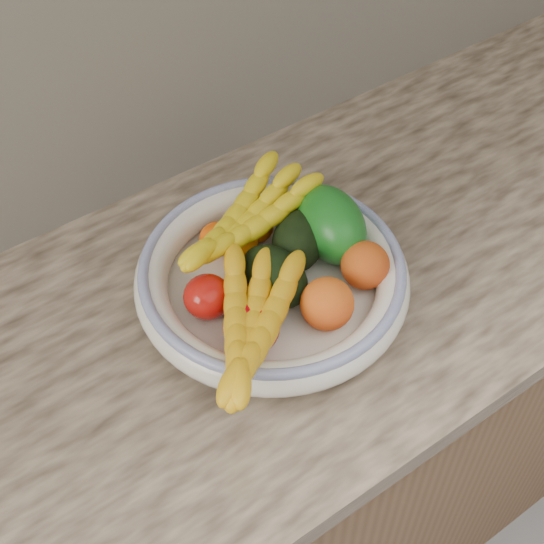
% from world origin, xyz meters
% --- Properties ---
extents(kitchen_counter, '(2.44, 0.66, 1.40)m').
position_xyz_m(kitchen_counter, '(0.00, 1.69, 0.46)').
color(kitchen_counter, brown).
rests_on(kitchen_counter, ground).
extents(fruit_bowl, '(0.39, 0.39, 0.08)m').
position_xyz_m(fruit_bowl, '(0.00, 1.66, 0.95)').
color(fruit_bowl, silver).
rests_on(fruit_bowl, kitchen_counter).
extents(clementine_back_left, '(0.06, 0.06, 0.05)m').
position_xyz_m(clementine_back_left, '(-0.02, 1.76, 0.95)').
color(clementine_back_left, '#FC5C05').
rests_on(clementine_back_left, fruit_bowl).
extents(clementine_back_right, '(0.06, 0.06, 0.05)m').
position_xyz_m(clementine_back_right, '(0.04, 1.75, 0.95)').
color(clementine_back_right, '#FF6905').
rests_on(clementine_back_right, fruit_bowl).
extents(clementine_back_mid, '(0.06, 0.06, 0.05)m').
position_xyz_m(clementine_back_mid, '(-0.00, 1.74, 0.95)').
color(clementine_back_mid, orange).
rests_on(clementine_back_mid, fruit_bowl).
extents(tomato_left, '(0.08, 0.08, 0.06)m').
position_xyz_m(tomato_left, '(-0.10, 1.67, 0.96)').
color(tomato_left, '#AF120C').
rests_on(tomato_left, fruit_bowl).
extents(tomato_near_left, '(0.09, 0.09, 0.07)m').
position_xyz_m(tomato_near_left, '(-0.08, 1.59, 0.96)').
color(tomato_near_left, '#B90009').
rests_on(tomato_near_left, fruit_bowl).
extents(avocado_center, '(0.09, 0.12, 0.08)m').
position_xyz_m(avocado_center, '(-0.00, 1.65, 0.96)').
color(avocado_center, black).
rests_on(avocado_center, fruit_bowl).
extents(avocado_right, '(0.13, 0.13, 0.08)m').
position_xyz_m(avocado_right, '(0.06, 1.69, 0.96)').
color(avocado_right, black).
rests_on(avocado_right, fruit_bowl).
extents(green_mango, '(0.14, 0.16, 0.12)m').
position_xyz_m(green_mango, '(0.12, 1.68, 0.98)').
color(green_mango, '#105715').
rests_on(green_mango, fruit_bowl).
extents(peach_front, '(0.09, 0.09, 0.07)m').
position_xyz_m(peach_front, '(0.02, 1.57, 0.97)').
color(peach_front, orange).
rests_on(peach_front, fruit_bowl).
extents(peach_right, '(0.08, 0.08, 0.07)m').
position_xyz_m(peach_right, '(0.11, 1.59, 0.97)').
color(peach_right, orange).
rests_on(peach_right, fruit_bowl).
extents(banana_bunch_back, '(0.30, 0.19, 0.08)m').
position_xyz_m(banana_bunch_back, '(0.01, 1.74, 0.99)').
color(banana_bunch_back, yellow).
rests_on(banana_bunch_back, fruit_bowl).
extents(banana_bunch_front, '(0.28, 0.29, 0.08)m').
position_xyz_m(banana_bunch_front, '(-0.09, 1.58, 0.98)').
color(banana_bunch_front, '#EBB013').
rests_on(banana_bunch_front, fruit_bowl).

